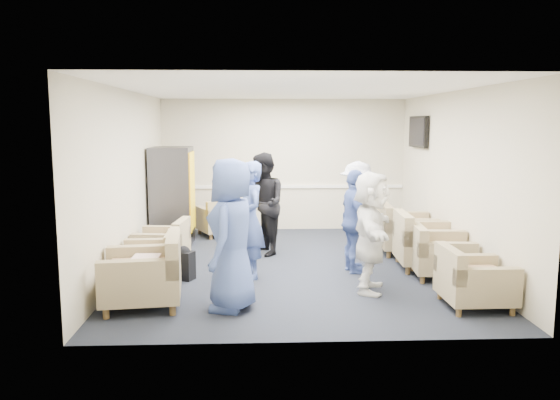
{
  "coord_description": "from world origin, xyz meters",
  "views": [
    {
      "loc": [
        -0.56,
        -8.27,
        2.2
      ],
      "look_at": [
        -0.2,
        0.2,
        1.01
      ],
      "focal_mm": 35.0,
      "sensor_mm": 36.0,
      "label": 1
    }
  ],
  "objects_px": {
    "armchair_left_near": "(147,277)",
    "armchair_right_midfar": "(423,245)",
    "person_front_right": "(371,232)",
    "person_back_left": "(263,204)",
    "person_back_right": "(357,208)",
    "vending_machine": "(173,196)",
    "person_mid_left": "(250,220)",
    "armchair_corner": "(221,220)",
    "armchair_left_far": "(165,246)",
    "armchair_right_far": "(403,232)",
    "armchair_right_near": "(471,282)",
    "person_mid_right": "(354,221)",
    "armchair_left_mid": "(153,262)",
    "armchair_right_midnear": "(437,255)",
    "person_front_left": "(232,235)"
  },
  "relations": [
    {
      "from": "person_back_left",
      "to": "person_back_right",
      "type": "distance_m",
      "value": 1.58
    },
    {
      "from": "armchair_right_far",
      "to": "armchair_left_near",
      "type": "bearing_deg",
      "value": 127.68
    },
    {
      "from": "armchair_left_near",
      "to": "vending_machine",
      "type": "bearing_deg",
      "value": 176.71
    },
    {
      "from": "person_mid_right",
      "to": "vending_machine",
      "type": "bearing_deg",
      "value": 48.36
    },
    {
      "from": "armchair_left_far",
      "to": "armchair_corner",
      "type": "relative_size",
      "value": 0.8
    },
    {
      "from": "armchair_right_midnear",
      "to": "person_mid_right",
      "type": "bearing_deg",
      "value": 79.08
    },
    {
      "from": "vending_machine",
      "to": "person_mid_left",
      "type": "height_order",
      "value": "vending_machine"
    },
    {
      "from": "armchair_corner",
      "to": "person_front_left",
      "type": "distance_m",
      "value": 4.39
    },
    {
      "from": "armchair_right_midfar",
      "to": "armchair_corner",
      "type": "xyz_separation_m",
      "value": [
        -3.25,
        2.58,
        -0.05
      ]
    },
    {
      "from": "armchair_left_mid",
      "to": "person_mid_left",
      "type": "relative_size",
      "value": 0.48
    },
    {
      "from": "armchair_left_far",
      "to": "person_back_right",
      "type": "relative_size",
      "value": 0.53
    },
    {
      "from": "armchair_right_far",
      "to": "person_front_left",
      "type": "distance_m",
      "value": 3.95
    },
    {
      "from": "armchair_left_near",
      "to": "armchair_left_far",
      "type": "bearing_deg",
      "value": 176.61
    },
    {
      "from": "armchair_left_near",
      "to": "vending_machine",
      "type": "xyz_separation_m",
      "value": [
        -0.2,
        3.43,
        0.53
      ]
    },
    {
      "from": "armchair_left_near",
      "to": "armchair_corner",
      "type": "height_order",
      "value": "armchair_left_near"
    },
    {
      "from": "person_front_right",
      "to": "armchair_left_mid",
      "type": "bearing_deg",
      "value": 95.31
    },
    {
      "from": "armchair_left_near",
      "to": "armchair_corner",
      "type": "bearing_deg",
      "value": 164.98
    },
    {
      "from": "armchair_left_near",
      "to": "armchair_right_midfar",
      "type": "distance_m",
      "value": 4.19
    },
    {
      "from": "armchair_left_far",
      "to": "armchair_right_midnear",
      "type": "distance_m",
      "value": 4.12
    },
    {
      "from": "person_mid_right",
      "to": "armchair_left_near",
      "type": "bearing_deg",
      "value": 109.71
    },
    {
      "from": "armchair_left_near",
      "to": "person_back_right",
      "type": "relative_size",
      "value": 0.64
    },
    {
      "from": "vending_machine",
      "to": "person_mid_left",
      "type": "xyz_separation_m",
      "value": [
        1.43,
        -2.23,
        -0.06
      ]
    },
    {
      "from": "armchair_right_far",
      "to": "person_front_left",
      "type": "height_order",
      "value": "person_front_left"
    },
    {
      "from": "armchair_right_far",
      "to": "vending_machine",
      "type": "height_order",
      "value": "vending_machine"
    },
    {
      "from": "armchair_corner",
      "to": "person_back_right",
      "type": "height_order",
      "value": "person_back_right"
    },
    {
      "from": "armchair_right_near",
      "to": "person_front_right",
      "type": "bearing_deg",
      "value": 57.08
    },
    {
      "from": "armchair_left_near",
      "to": "armchair_corner",
      "type": "xyz_separation_m",
      "value": [
        0.62,
        4.19,
        -0.06
      ]
    },
    {
      "from": "person_mid_left",
      "to": "armchair_corner",
      "type": "bearing_deg",
      "value": 174.69
    },
    {
      "from": "armchair_left_near",
      "to": "person_front_right",
      "type": "bearing_deg",
      "value": 93.16
    },
    {
      "from": "armchair_right_near",
      "to": "person_front_right",
      "type": "xyz_separation_m",
      "value": [
        -1.08,
        0.69,
        0.49
      ]
    },
    {
      "from": "vending_machine",
      "to": "person_back_right",
      "type": "xyz_separation_m",
      "value": [
        3.21,
        -0.92,
        -0.1
      ]
    },
    {
      "from": "armchair_left_mid",
      "to": "vending_machine",
      "type": "bearing_deg",
      "value": -179.6
    },
    {
      "from": "person_front_right",
      "to": "vending_machine",
      "type": "bearing_deg",
      "value": 59.52
    },
    {
      "from": "armchair_corner",
      "to": "vending_machine",
      "type": "bearing_deg",
      "value": 17.54
    },
    {
      "from": "armchair_right_near",
      "to": "person_back_left",
      "type": "height_order",
      "value": "person_back_left"
    },
    {
      "from": "vending_machine",
      "to": "person_mid_right",
      "type": "bearing_deg",
      "value": -34.16
    },
    {
      "from": "armchair_corner",
      "to": "person_mid_right",
      "type": "xyz_separation_m",
      "value": [
        2.15,
        -2.77,
        0.46
      ]
    },
    {
      "from": "armchair_right_midnear",
      "to": "person_mid_right",
      "type": "height_order",
      "value": "person_mid_right"
    },
    {
      "from": "armchair_left_mid",
      "to": "armchair_left_far",
      "type": "distance_m",
      "value": 1.04
    },
    {
      "from": "armchair_right_midfar",
      "to": "person_mid_left",
      "type": "xyz_separation_m",
      "value": [
        -2.64,
        -0.4,
        0.48
      ]
    },
    {
      "from": "armchair_right_midfar",
      "to": "armchair_right_far",
      "type": "distance_m",
      "value": 0.99
    },
    {
      "from": "armchair_right_midnear",
      "to": "armchair_right_far",
      "type": "relative_size",
      "value": 0.92
    },
    {
      "from": "armchair_right_near",
      "to": "person_mid_right",
      "type": "height_order",
      "value": "person_mid_right"
    },
    {
      "from": "person_back_left",
      "to": "person_back_right",
      "type": "height_order",
      "value": "person_back_left"
    },
    {
      "from": "armchair_right_far",
      "to": "vending_machine",
      "type": "bearing_deg",
      "value": 81.74
    },
    {
      "from": "vending_machine",
      "to": "armchair_left_far",
      "type": "bearing_deg",
      "value": -86.55
    },
    {
      "from": "armchair_left_mid",
      "to": "person_front_right",
      "type": "distance_m",
      "value": 3.0
    },
    {
      "from": "armchair_corner",
      "to": "person_front_right",
      "type": "relative_size",
      "value": 0.65
    },
    {
      "from": "armchair_right_midnear",
      "to": "person_front_left",
      "type": "xyz_separation_m",
      "value": [
        -2.89,
        -1.23,
        0.58
      ]
    },
    {
      "from": "armchair_corner",
      "to": "person_back_right",
      "type": "xyz_separation_m",
      "value": [
        2.4,
        -1.68,
        0.48
      ]
    }
  ]
}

